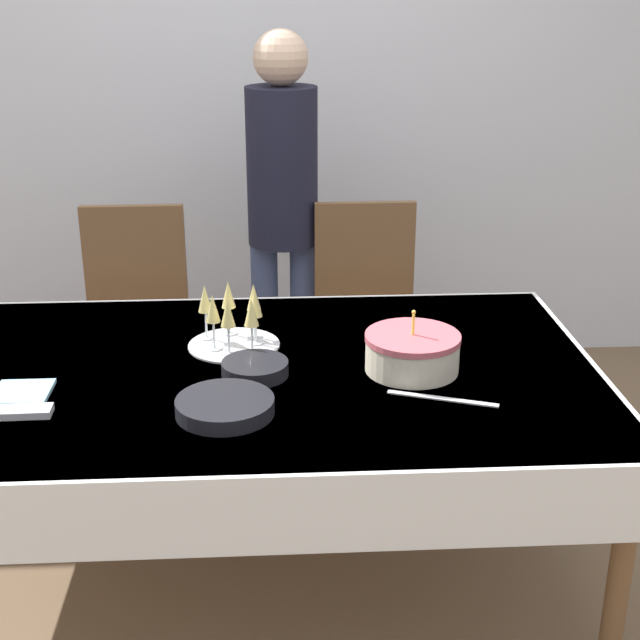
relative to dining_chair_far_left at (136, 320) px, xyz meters
name	(u,v)px	position (x,y,z in m)	size (l,w,h in m)	color
ground_plane	(253,577)	(0.45, -0.93, -0.53)	(12.00, 12.00, 0.00)	brown
wall_back	(250,79)	(0.45, 0.88, 0.82)	(8.00, 0.05, 2.70)	silver
dining_table	(247,399)	(0.45, -0.93, 0.10)	(2.05, 1.21, 0.73)	white
dining_chair_far_left	(136,320)	(0.00, 0.00, 0.00)	(0.43, 0.43, 0.96)	brown
dining_chair_far_right	(366,316)	(0.91, 0.00, 0.00)	(0.42, 0.42, 0.96)	brown
birthday_cake	(412,352)	(0.93, -0.97, 0.26)	(0.27, 0.27, 0.18)	beige
champagne_tray	(234,317)	(0.42, -0.75, 0.29)	(0.28, 0.28, 0.18)	silver
plate_stack_main	(225,406)	(0.41, -1.21, 0.22)	(0.26, 0.26, 0.04)	black
plate_stack_dessert	(255,368)	(0.48, -0.98, 0.22)	(0.19, 0.19, 0.04)	black
cake_knife	(442,399)	(0.99, -1.16, 0.20)	(0.29, 0.12, 0.00)	silver
fork_pile	(18,412)	(-0.12, -1.19, 0.21)	(0.17, 0.06, 0.02)	silver
napkin_pile	(22,393)	(-0.15, -1.07, 0.21)	(0.15, 0.15, 0.01)	#8CC6E0
person_standing	(283,197)	(0.59, 0.19, 0.44)	(0.28, 0.28, 1.61)	#3F4C72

